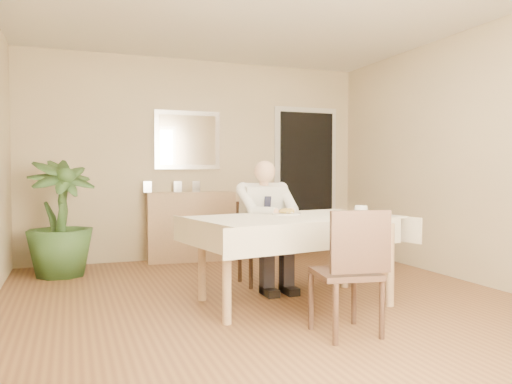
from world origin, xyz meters
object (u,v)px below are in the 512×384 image
object	(u,v)px
chair_far	(258,238)
potted_palm	(60,218)
coffee_mug	(361,211)
sideboard	(191,226)
seated_man	(268,218)
dining_table	(294,226)
chair_near	(352,266)

from	to	relation	value
chair_far	potted_palm	distance (m)	2.18
coffee_mug	sideboard	world-z (taller)	sideboard
seated_man	dining_table	bearing A→B (deg)	-90.00
coffee_mug	potted_palm	xyz separation A→B (m)	(-2.47, 2.08, -0.16)
sideboard	seated_man	bearing A→B (deg)	-74.01
chair_near	dining_table	bearing A→B (deg)	98.89
dining_table	potted_palm	xyz separation A→B (m)	(-1.91, 1.92, -0.03)
chair_near	sideboard	distance (m)	3.35
sideboard	chair_near	bearing A→B (deg)	-79.37
dining_table	sideboard	xyz separation A→B (m)	(-0.36, 2.38, -0.23)
dining_table	chair_near	world-z (taller)	chair_near
dining_table	seated_man	distance (m)	0.59
chair_far	chair_near	xyz separation A→B (m)	(-0.01, -1.83, 0.03)
seated_man	chair_near	bearing A→B (deg)	-90.30
coffee_mug	potted_palm	world-z (taller)	potted_palm
chair_far	sideboard	distance (m)	1.54
chair_near	sideboard	xyz separation A→B (m)	(-0.35, 3.33, -0.06)
dining_table	chair_far	size ratio (longest dim) A/B	2.29
dining_table	chair_near	xyz separation A→B (m)	(-0.01, -0.95, -0.17)
seated_man	sideboard	distance (m)	1.84
seated_man	coffee_mug	size ratio (longest dim) A/B	10.74
dining_table	chair_far	xyz separation A→B (m)	(-0.00, 0.87, -0.21)
chair_far	seated_man	size ratio (longest dim) A/B	0.67
dining_table	potted_palm	bearing A→B (deg)	124.42
dining_table	seated_man	world-z (taller)	seated_man
chair_near	coffee_mug	size ratio (longest dim) A/B	7.60
seated_man	sideboard	xyz separation A→B (m)	(-0.36, 1.78, -0.25)
chair_near	sideboard	bearing A→B (deg)	105.38
chair_far	seated_man	world-z (taller)	seated_man
chair_near	potted_palm	world-z (taller)	potted_palm
dining_table	sideboard	distance (m)	2.41
potted_palm	sideboard	bearing A→B (deg)	16.54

